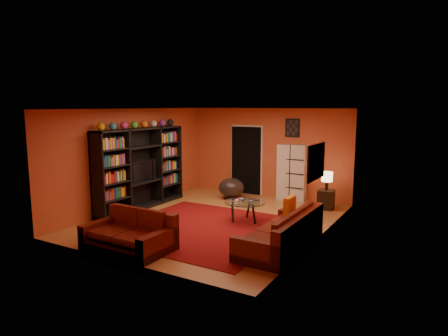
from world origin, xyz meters
The scene contains 20 objects.
floor centered at (0.00, 0.00, 0.00)m, with size 6.00×6.00×0.00m, color #985F2F.
ceiling centered at (0.00, 0.00, 2.60)m, with size 6.00×6.00×0.00m, color white.
wall_back centered at (0.00, 3.00, 1.30)m, with size 6.00×6.00×0.00m, color #BC4B29.
wall_front centered at (0.00, -3.00, 1.30)m, with size 6.00×6.00×0.00m, color #BC4B29.
wall_left centered at (-2.50, 0.00, 1.30)m, with size 6.00×6.00×0.00m, color #BC4B29.
wall_right centered at (2.50, 0.00, 1.30)m, with size 6.00×6.00×0.00m, color #BC4B29.
rug centered at (0.10, -0.70, 0.01)m, with size 3.60×3.60×0.01m, color #580A0D.
doorway centered at (-0.70, 2.96, 1.02)m, with size 0.95×0.10×2.04m, color black.
wall_art_right centered at (2.48, -0.30, 1.60)m, with size 0.03×1.00×0.70m, color black.
wall_art_back centered at (0.75, 2.98, 2.05)m, with size 0.42×0.03×0.52m, color black.
entertainment_unit centered at (-2.27, 0.00, 1.05)m, with size 0.45×3.00×2.10m, color black.
tv centered at (-2.23, -0.09, 1.00)m, with size 0.13×0.96×0.55m, color black.
sofa centered at (2.14, -0.98, 0.28)m, with size 0.95×2.29×0.85m.
loveseat centered at (-0.38, -2.41, 0.28)m, with size 1.65×1.01×0.85m.
throw_pillow centered at (1.95, -0.27, 0.63)m, with size 0.12×0.42×0.42m, color orange.
coffee_table centered at (0.68, 0.20, 0.43)m, with size 0.95×0.95×0.47m.
storage_cabinet centered at (0.84, 2.80, 0.80)m, with size 0.80×0.35×1.59m, color beige.
bowl_chair centered at (-0.73, 2.09, 0.32)m, with size 0.74×0.74×0.60m.
side_table centered at (1.97, 2.32, 0.25)m, with size 0.40×0.40×0.50m, color black.
table_lamp centered at (1.97, 2.32, 0.84)m, with size 0.29×0.29×0.48m.
Camera 1 is at (4.78, -7.79, 2.68)m, focal length 32.00 mm.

